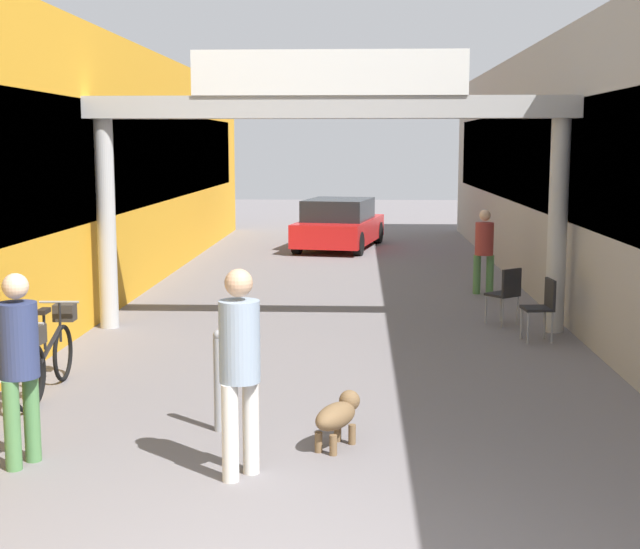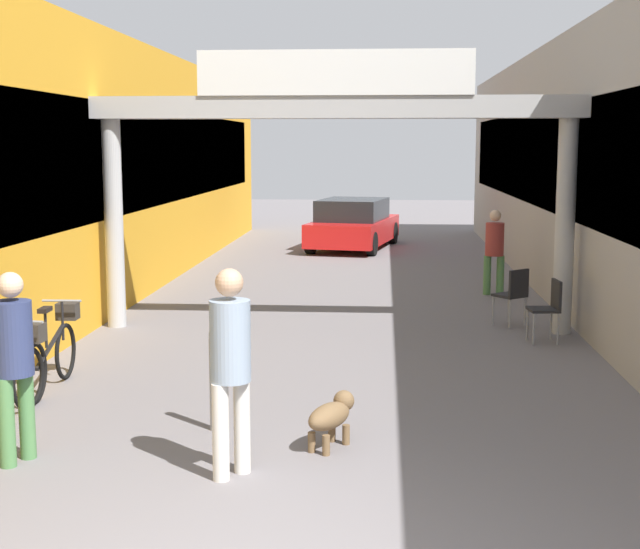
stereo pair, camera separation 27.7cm
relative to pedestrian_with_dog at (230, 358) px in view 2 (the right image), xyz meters
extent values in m
cube|color=gold|center=(-4.57, 8.71, 1.27)|extent=(3.00, 26.00, 4.57)
cube|color=black|center=(-3.09, 8.71, 1.50)|extent=(0.04, 23.40, 1.83)
cube|color=#9E9993|center=(5.63, 8.71, 1.27)|extent=(3.00, 26.00, 4.57)
cube|color=black|center=(4.15, 8.71, 1.50)|extent=(0.04, 23.40, 1.83)
cylinder|color=#B2B2B2|center=(-2.82, 6.04, 0.55)|extent=(0.28, 0.28, 3.14)
cylinder|color=#B2B2B2|center=(3.88, 6.04, 0.55)|extent=(0.28, 0.28, 3.14)
cube|color=#B2B2B2|center=(0.53, 6.04, 2.28)|extent=(7.40, 0.44, 0.32)
cube|color=white|center=(0.53, 5.84, 2.76)|extent=(3.96, 0.10, 0.64)
cylinder|color=silver|center=(-0.07, -0.09, -0.60)|extent=(0.20, 0.20, 0.82)
cylinder|color=silver|center=(0.07, 0.09, -0.60)|extent=(0.20, 0.20, 0.82)
cylinder|color=#8C9EB2|center=(0.00, 0.00, 0.15)|extent=(0.48, 0.48, 0.68)
sphere|color=tan|center=(0.00, 0.00, 0.63)|extent=(0.33, 0.33, 0.23)
cylinder|color=#4C7F47|center=(-1.88, 0.30, -0.62)|extent=(0.18, 0.18, 0.79)
cylinder|color=#4C7F47|center=(-1.97, 0.08, -0.62)|extent=(0.18, 0.18, 0.79)
cylinder|color=navy|center=(-1.93, 0.19, 0.10)|extent=(0.44, 0.44, 0.65)
sphere|color=beige|center=(-1.93, 0.19, 0.56)|extent=(0.29, 0.29, 0.22)
cylinder|color=#4C7F47|center=(3.17, 9.39, -0.65)|extent=(0.14, 0.14, 0.73)
cylinder|color=#4C7F47|center=(3.41, 9.39, -0.65)|extent=(0.14, 0.14, 0.73)
cylinder|color=#99332D|center=(3.29, 9.39, 0.02)|extent=(0.34, 0.34, 0.60)
sphere|color=beige|center=(3.29, 9.39, 0.45)|extent=(0.21, 0.21, 0.21)
ellipsoid|color=brown|center=(0.77, 0.75, -0.71)|extent=(0.50, 0.64, 0.23)
sphere|color=brown|center=(0.90, 0.98, -0.63)|extent=(0.27, 0.27, 0.20)
sphere|color=white|center=(0.85, 0.90, -0.72)|extent=(0.19, 0.19, 0.14)
cylinder|color=brown|center=(0.79, 0.94, -0.92)|extent=(0.09, 0.09, 0.19)
cylinder|color=brown|center=(0.92, 0.87, -0.92)|extent=(0.09, 0.09, 0.19)
cylinder|color=brown|center=(0.62, 0.63, -0.92)|extent=(0.09, 0.09, 0.19)
cylinder|color=brown|center=(0.76, 0.56, -0.92)|extent=(0.09, 0.09, 0.19)
torus|color=black|center=(-2.46, 1.74, -0.68)|extent=(0.12, 0.67, 0.67)
cube|color=beige|center=(-2.51, 1.23, -0.50)|extent=(0.13, 0.94, 0.34)
cylinder|color=beige|center=(-2.47, 1.68, -0.30)|extent=(0.04, 0.04, 0.46)
cylinder|color=gray|center=(-2.47, 1.68, -0.06)|extent=(0.46, 0.08, 0.03)
cube|color=#332D28|center=(-2.44, 1.88, -0.22)|extent=(0.26, 0.22, 0.20)
torus|color=black|center=(-2.50, 2.96, -0.68)|extent=(0.07, 0.67, 0.67)
torus|color=black|center=(-2.46, 1.94, -0.68)|extent=(0.07, 0.67, 0.67)
cube|color=black|center=(-2.48, 2.45, -0.50)|extent=(0.07, 0.94, 0.34)
cylinder|color=black|center=(-2.48, 2.33, -0.28)|extent=(0.03, 0.03, 0.42)
cube|color=black|center=(-2.48, 2.33, -0.06)|extent=(0.11, 0.22, 0.05)
cylinder|color=black|center=(-2.50, 2.90, -0.30)|extent=(0.03, 0.03, 0.46)
cylinder|color=gray|center=(-2.50, 2.90, -0.06)|extent=(0.46, 0.04, 0.03)
cube|color=#332D28|center=(-2.50, 3.10, -0.22)|extent=(0.25, 0.21, 0.20)
cylinder|color=gray|center=(-0.37, 1.20, -0.55)|extent=(0.10, 0.10, 0.92)
sphere|color=gray|center=(-0.37, 1.20, -0.06)|extent=(0.10, 0.10, 0.10)
cylinder|color=gray|center=(3.34, 5.19, -0.79)|extent=(0.03, 0.03, 0.45)
cylinder|color=gray|center=(3.31, 5.52, -0.79)|extent=(0.03, 0.03, 0.45)
cylinder|color=gray|center=(3.68, 5.22, -0.79)|extent=(0.03, 0.03, 0.45)
cylinder|color=gray|center=(3.65, 5.56, -0.79)|extent=(0.03, 0.03, 0.45)
cube|color=black|center=(3.49, 5.37, -0.55)|extent=(0.44, 0.44, 0.04)
cube|color=black|center=(3.67, 5.39, -0.33)|extent=(0.08, 0.40, 0.40)
cylinder|color=gray|center=(2.95, 6.56, -0.79)|extent=(0.04, 0.04, 0.45)
cylinder|color=gray|center=(3.21, 6.78, -0.79)|extent=(0.04, 0.04, 0.45)
cylinder|color=gray|center=(3.16, 6.30, -0.79)|extent=(0.04, 0.04, 0.45)
cylinder|color=gray|center=(3.43, 6.51, -0.79)|extent=(0.04, 0.04, 0.45)
cube|color=black|center=(3.19, 6.54, -0.55)|extent=(0.56, 0.56, 0.04)
cube|color=black|center=(3.30, 6.40, -0.33)|extent=(0.34, 0.28, 0.40)
cube|color=red|center=(0.45, 16.62, -0.54)|extent=(2.47, 4.26, 0.60)
cube|color=#1E2328|center=(0.42, 16.48, 0.04)|extent=(1.96, 2.46, 0.55)
cylinder|color=black|center=(-0.06, 18.20, -0.72)|extent=(0.31, 0.63, 0.60)
cylinder|color=black|center=(1.50, 17.90, -0.72)|extent=(0.31, 0.63, 0.60)
cylinder|color=black|center=(-0.60, 15.35, -0.72)|extent=(0.31, 0.63, 0.60)
cylinder|color=black|center=(0.96, 15.05, -0.72)|extent=(0.31, 0.63, 0.60)
camera|label=1|loc=(0.98, -7.11, 1.75)|focal=50.00mm
camera|label=2|loc=(1.25, -7.10, 1.75)|focal=50.00mm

